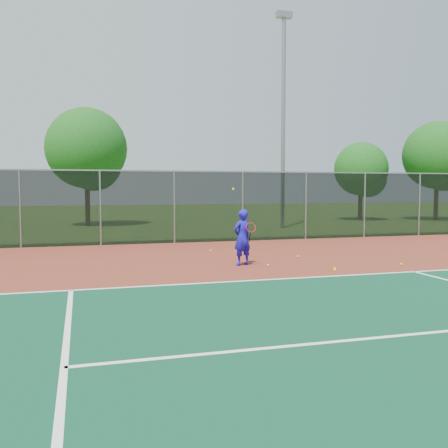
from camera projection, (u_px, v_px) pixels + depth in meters
name	position (u px, v px, depth m)	size (l,w,h in m)	color
ground	(425.00, 301.00, 10.23)	(120.00, 120.00, 0.00)	#2F5618
court_apron	(370.00, 283.00, 12.14)	(30.00, 20.00, 0.02)	maroon
fence_back	(243.00, 205.00, 21.62)	(30.00, 0.06, 3.03)	black
tennis_player	(242.00, 237.00, 14.80)	(0.71, 0.71, 2.31)	#1913B4
practice_ball_0	(401.00, 264.00, 14.82)	(0.07, 0.07, 0.07)	#DCF01B
practice_ball_1	(298.00, 256.00, 16.50)	(0.07, 0.07, 0.07)	#DCF01B
practice_ball_2	(268.00, 265.00, 14.63)	(0.07, 0.07, 0.07)	#DCF01B
practice_ball_4	(335.00, 268.00, 14.07)	(0.07, 0.07, 0.07)	#DCF01B
practice_ball_5	(237.00, 244.00, 20.06)	(0.07, 0.07, 0.07)	#DCF01B
practice_ball_7	(211.00, 251.00, 18.06)	(0.07, 0.07, 0.07)	#DCF01B
practice_ball_8	(335.00, 270.00, 13.78)	(0.07, 0.07, 0.07)	#DCF01B
floodlight_n	(283.00, 108.00, 28.44)	(0.90, 0.40, 12.22)	gray
tree_back_left	(88.00, 152.00, 30.08)	(4.87, 4.87, 7.16)	#392714
tree_back_mid	(363.00, 171.00, 35.43)	(3.79, 3.79, 5.57)	#392714
tree_back_right	(439.00, 158.00, 35.22)	(4.78, 4.78, 7.03)	#392714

